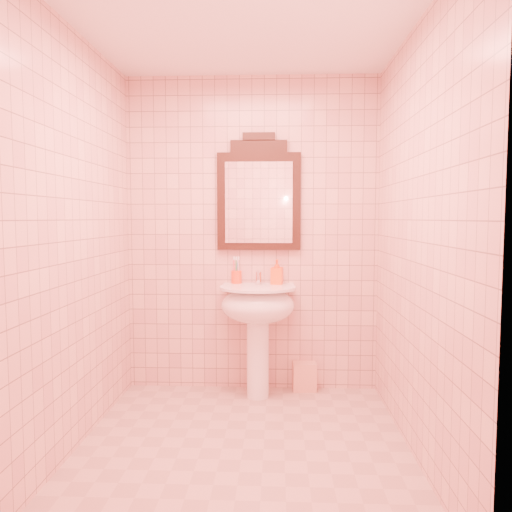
{
  "coord_description": "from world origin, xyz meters",
  "views": [
    {
      "loc": [
        0.2,
        -2.89,
        1.38
      ],
      "look_at": [
        0.06,
        0.55,
        1.12
      ],
      "focal_mm": 35.0,
      "sensor_mm": 36.0,
      "label": 1
    }
  ],
  "objects_px": {
    "mirror": "(259,196)",
    "towel": "(304,376)",
    "pedestal_sink": "(258,313)",
    "toothbrush_cup": "(236,277)",
    "soap_dispenser": "(277,272)"
  },
  "relations": [
    {
      "from": "mirror",
      "to": "soap_dispenser",
      "type": "distance_m",
      "value": 0.62
    },
    {
      "from": "soap_dispenser",
      "to": "towel",
      "type": "relative_size",
      "value": 0.87
    },
    {
      "from": "pedestal_sink",
      "to": "toothbrush_cup",
      "type": "distance_m",
      "value": 0.35
    },
    {
      "from": "pedestal_sink",
      "to": "toothbrush_cup",
      "type": "bearing_deg",
      "value": 136.48
    },
    {
      "from": "pedestal_sink",
      "to": "mirror",
      "type": "xyz_separation_m",
      "value": [
        0.0,
        0.2,
        0.89
      ]
    },
    {
      "from": "mirror",
      "to": "soap_dispenser",
      "type": "bearing_deg",
      "value": -25.23
    },
    {
      "from": "mirror",
      "to": "soap_dispenser",
      "type": "relative_size",
      "value": 4.66
    },
    {
      "from": "mirror",
      "to": "towel",
      "type": "xyz_separation_m",
      "value": [
        0.37,
        -0.03,
        -1.44
      ]
    },
    {
      "from": "toothbrush_cup",
      "to": "soap_dispenser",
      "type": "bearing_deg",
      "value": -6.19
    },
    {
      "from": "toothbrush_cup",
      "to": "soap_dispenser",
      "type": "distance_m",
      "value": 0.33
    },
    {
      "from": "soap_dispenser",
      "to": "pedestal_sink",
      "type": "bearing_deg",
      "value": -127.83
    },
    {
      "from": "towel",
      "to": "pedestal_sink",
      "type": "bearing_deg",
      "value": -155.42
    },
    {
      "from": "soap_dispenser",
      "to": "mirror",
      "type": "bearing_deg",
      "value": 164.58
    },
    {
      "from": "pedestal_sink",
      "to": "mirror",
      "type": "bearing_deg",
      "value": 90.0
    },
    {
      "from": "pedestal_sink",
      "to": "mirror",
      "type": "height_order",
      "value": "mirror"
    }
  ]
}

